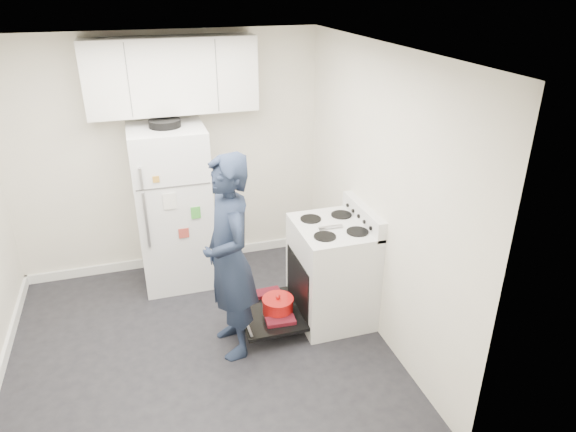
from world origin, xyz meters
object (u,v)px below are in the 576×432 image
object	(u,v)px
person	(229,259)
refrigerator	(173,206)
open_oven_door	(273,309)
electric_range	(330,273)

from	to	relation	value
person	refrigerator	bearing A→B (deg)	-172.24
open_oven_door	refrigerator	world-z (taller)	refrigerator
refrigerator	person	world-z (taller)	person
electric_range	open_oven_door	xyz separation A→B (m)	(-0.56, -0.01, -0.28)
electric_range	refrigerator	world-z (taller)	refrigerator
electric_range	open_oven_door	distance (m)	0.62
electric_range	person	bearing A→B (deg)	-169.25
refrigerator	person	distance (m)	1.32
refrigerator	person	bearing A→B (deg)	-75.95
open_oven_door	refrigerator	xyz separation A→B (m)	(-0.73, 1.11, 0.65)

